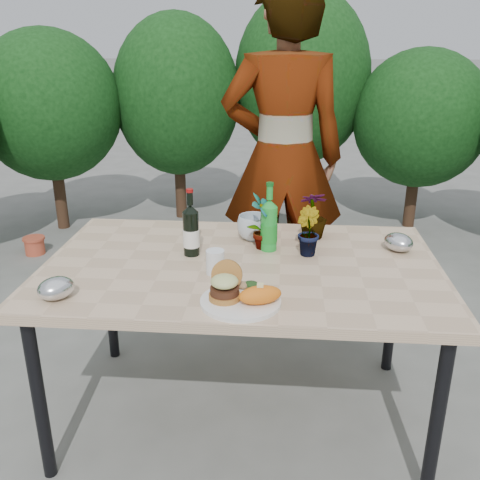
# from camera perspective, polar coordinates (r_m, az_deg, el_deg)

# --- Properties ---
(ground) EXTENTS (80.00, 80.00, 0.00)m
(ground) POSITION_cam_1_polar(r_m,az_deg,el_deg) (2.57, 0.16, -18.00)
(ground) COLOR #60605C
(ground) RESTS_ON ground
(patio_table) EXTENTS (1.60, 1.00, 0.75)m
(patio_table) POSITION_cam_1_polar(r_m,az_deg,el_deg) (2.20, 0.17, -3.82)
(patio_table) COLOR tan
(patio_table) RESTS_ON ground
(shrub_hedge) EXTENTS (6.82, 5.05, 2.03)m
(shrub_hedge) POSITION_cam_1_polar(r_m,az_deg,el_deg) (3.56, 5.07, 12.12)
(shrub_hedge) COLOR #382316
(shrub_hedge) RESTS_ON ground
(dinner_plate) EXTENTS (0.28, 0.28, 0.01)m
(dinner_plate) POSITION_cam_1_polar(r_m,az_deg,el_deg) (1.85, 0.06, -6.58)
(dinner_plate) COLOR white
(dinner_plate) RESTS_ON patio_table
(burger_stack) EXTENTS (0.11, 0.16, 0.11)m
(burger_stack) POSITION_cam_1_polar(r_m,az_deg,el_deg) (1.85, -1.60, -4.79)
(burger_stack) COLOR #B7722D
(burger_stack) RESTS_ON dinner_plate
(sweet_potato) EXTENTS (0.17, 0.12, 0.06)m
(sweet_potato) POSITION_cam_1_polar(r_m,az_deg,el_deg) (1.81, 2.16, -5.87)
(sweet_potato) COLOR orange
(sweet_potato) RESTS_ON dinner_plate
(grilled_veg) EXTENTS (0.08, 0.05, 0.03)m
(grilled_veg) POSITION_cam_1_polar(r_m,az_deg,el_deg) (1.92, 0.80, -4.80)
(grilled_veg) COLOR olive
(grilled_veg) RESTS_ON dinner_plate
(wine_bottle) EXTENTS (0.07, 0.07, 0.29)m
(wine_bottle) POSITION_cam_1_polar(r_m,az_deg,el_deg) (2.23, -5.25, 0.96)
(wine_bottle) COLOR black
(wine_bottle) RESTS_ON patio_table
(sparkling_water) EXTENTS (0.07, 0.07, 0.30)m
(sparkling_water) POSITION_cam_1_polar(r_m,az_deg,el_deg) (2.27, 3.12, 1.53)
(sparkling_water) COLOR green
(sparkling_water) RESTS_ON patio_table
(plastic_cup) EXTENTS (0.07, 0.07, 0.09)m
(plastic_cup) POSITION_cam_1_polar(r_m,az_deg,el_deg) (2.06, -2.65, -2.35)
(plastic_cup) COLOR white
(plastic_cup) RESTS_ON patio_table
(seedling_left) EXTENTS (0.13, 0.15, 0.25)m
(seedling_left) POSITION_cam_1_polar(r_m,az_deg,el_deg) (2.28, 2.33, 1.95)
(seedling_left) COLOR #26561D
(seedling_left) RESTS_ON patio_table
(seedling_mid) EXTENTS (0.13, 0.14, 0.20)m
(seedling_mid) POSITION_cam_1_polar(r_m,az_deg,el_deg) (2.24, 7.18, 0.92)
(seedling_mid) COLOR #285A1F
(seedling_mid) RESTS_ON patio_table
(seedling_right) EXTENTS (0.14, 0.14, 0.22)m
(seedling_right) POSITION_cam_1_polar(r_m,az_deg,el_deg) (2.43, 7.85, 2.66)
(seedling_right) COLOR #2A551D
(seedling_right) RESTS_ON patio_table
(blue_bowl) EXTENTS (0.17, 0.17, 0.11)m
(blue_bowl) POSITION_cam_1_polar(r_m,az_deg,el_deg) (2.40, 1.43, 1.33)
(blue_bowl) COLOR silver
(blue_bowl) RESTS_ON patio_table
(foil_packet_left) EXTENTS (0.17, 0.17, 0.08)m
(foil_packet_left) POSITION_cam_1_polar(r_m,az_deg,el_deg) (1.98, -19.04, -4.88)
(foil_packet_left) COLOR silver
(foil_packet_left) RESTS_ON patio_table
(foil_packet_right) EXTENTS (0.17, 0.17, 0.08)m
(foil_packet_right) POSITION_cam_1_polar(r_m,az_deg,el_deg) (2.38, 16.55, -0.22)
(foil_packet_right) COLOR silver
(foil_packet_right) RESTS_ON patio_table
(person) EXTENTS (0.74, 0.52, 1.92)m
(person) POSITION_cam_1_polar(r_m,az_deg,el_deg) (3.07, 4.62, 8.64)
(person) COLOR #A06F50
(person) RESTS_ON ground
(terracotta_pot) EXTENTS (0.17, 0.17, 0.14)m
(terracotta_pot) POSITION_cam_1_polar(r_m,az_deg,el_deg) (4.50, -21.07, -0.53)
(terracotta_pot) COLOR #C34C32
(terracotta_pot) RESTS_ON ground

